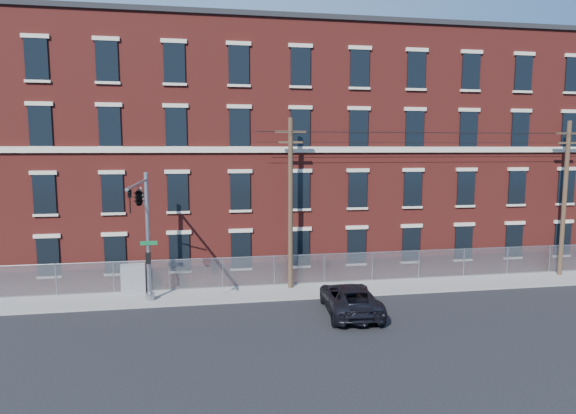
% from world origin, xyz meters
% --- Properties ---
extents(ground, '(140.00, 140.00, 0.00)m').
position_xyz_m(ground, '(0.00, 0.00, 0.00)').
color(ground, black).
rests_on(ground, ground).
extents(sidewalk, '(65.00, 3.00, 0.12)m').
position_xyz_m(sidewalk, '(12.00, 5.00, 0.06)').
color(sidewalk, gray).
rests_on(sidewalk, ground).
extents(mill_building, '(55.30, 14.32, 16.30)m').
position_xyz_m(mill_building, '(12.00, 13.93, 8.15)').
color(mill_building, maroon).
rests_on(mill_building, ground).
extents(chain_link_fence, '(59.06, 0.06, 1.85)m').
position_xyz_m(chain_link_fence, '(12.00, 6.30, 1.06)').
color(chain_link_fence, '#A5A8AD').
rests_on(chain_link_fence, ground).
extents(traffic_signal_mast, '(0.90, 6.75, 7.00)m').
position_xyz_m(traffic_signal_mast, '(-6.00, 2.18, 5.39)').
color(traffic_signal_mast, '#9EA0A5').
rests_on(traffic_signal_mast, ground).
extents(utility_pole_near, '(1.80, 0.28, 10.00)m').
position_xyz_m(utility_pole_near, '(2.00, 5.60, 5.34)').
color(utility_pole_near, '#4E3927').
rests_on(utility_pole_near, ground).
extents(utility_pole_mid, '(1.80, 0.28, 10.00)m').
position_xyz_m(utility_pole_mid, '(20.00, 5.60, 5.34)').
color(utility_pole_mid, '#4E3927').
rests_on(utility_pole_mid, ground).
extents(overhead_wires, '(40.00, 0.62, 0.62)m').
position_xyz_m(overhead_wires, '(20.00, 5.60, 9.12)').
color(overhead_wires, black).
rests_on(overhead_wires, ground).
extents(pickup_truck, '(2.99, 5.69, 1.53)m').
position_xyz_m(pickup_truck, '(4.27, 0.98, 0.76)').
color(pickup_truck, black).
rests_on(pickup_truck, ground).
extents(utility_cabinet, '(1.42, 0.85, 1.67)m').
position_xyz_m(utility_cabinet, '(-7.08, 6.00, 0.95)').
color(utility_cabinet, gray).
rests_on(utility_cabinet, sidewalk).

